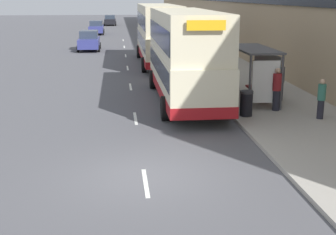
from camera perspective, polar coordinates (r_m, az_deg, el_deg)
name	(u,v)px	position (r m, az deg, el deg)	size (l,w,h in m)	color
ground_plane	(145,177)	(13.37, -2.87, -7.22)	(220.00, 220.00, 0.00)	#515156
pavement	(183,41)	(51.62, 1.88, 9.27)	(5.00, 93.00, 0.14)	#A39E93
lane_mark_0	(146,183)	(12.95, -2.75, -7.95)	(0.12, 2.00, 0.01)	silver
lane_mark_1	(135,118)	(19.53, -3.99, -0.10)	(0.12, 2.00, 0.01)	silver
lane_mark_2	(130,87)	(26.29, -4.60, 3.76)	(0.12, 2.00, 0.01)	silver
lane_mark_3	(128,68)	(33.13, -4.95, 6.03)	(0.12, 2.00, 0.01)	silver
lane_mark_4	(126,56)	(40.00, -5.19, 7.53)	(0.12, 2.00, 0.01)	silver
lane_mark_5	(124,47)	(46.89, -5.36, 8.58)	(0.12, 2.00, 0.01)	silver
lane_mark_6	(123,40)	(53.80, -5.49, 9.36)	(0.12, 2.00, 0.01)	silver
bus_shelter	(259,65)	(21.96, 11.04, 6.30)	(1.60, 4.20, 2.48)	#4C4C51
double_decker_bus_near	(185,54)	(22.11, 2.08, 7.69)	(2.85, 10.45, 4.30)	beige
double_decker_bus_ahead	(158,33)	(34.55, -1.19, 10.25)	(2.85, 11.35, 4.30)	beige
car_0	(96,28)	(62.32, -8.74, 10.78)	(2.00, 4.46, 1.74)	navy
car_1	(89,41)	(44.24, -9.61, 9.22)	(2.04, 4.35, 1.80)	navy
car_2	(110,20)	(80.62, -7.09, 11.69)	(2.06, 4.36, 1.69)	black
pedestrian_at_shelter	(280,81)	(22.61, 13.55, 4.35)	(0.36, 0.36, 1.83)	#23232D
pedestrian_1	(321,99)	(19.71, 18.19, 2.20)	(0.32, 0.32, 1.62)	#23232D
pedestrian_2	(277,89)	(20.59, 13.12, 3.41)	(0.37, 0.37, 1.85)	#23232D
pedestrian_3	(280,73)	(25.59, 13.46, 5.30)	(0.32, 0.32, 1.63)	#23232D
litter_bin	(246,103)	(19.51, 9.52, 1.73)	(0.55, 0.55, 1.05)	black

